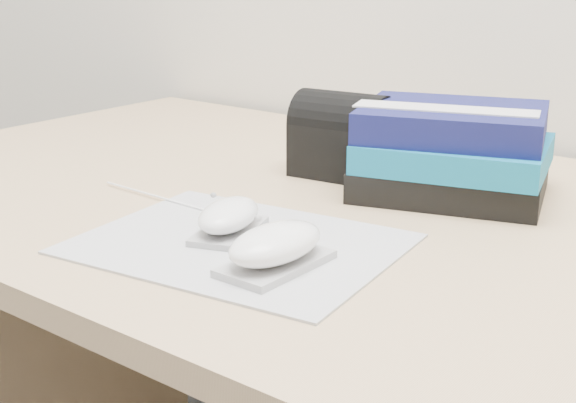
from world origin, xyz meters
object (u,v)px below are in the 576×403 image
Objects in this scene: mouse_rear at (229,218)px; mouse_front at (276,247)px; pouch at (342,135)px; desk at (419,374)px; book_stack at (452,152)px.

mouse_rear is 0.11m from mouse_front.
pouch is at bearing 113.95° from mouse_front.
desk is 13.74× the size of mouse_rear.
mouse_rear is at bearing -81.05° from pouch.
desk is at bearing -16.10° from pouch.
mouse_front is 0.87× the size of pouch.
mouse_rear is 0.86× the size of pouch.
book_stack is at bearing 87.25° from mouse_front.
mouse_front is 0.34m from book_stack.
mouse_front is at bearing -66.05° from pouch.
pouch reaches higher than mouse_rear.
desk is at bearing 63.63° from mouse_rear.
desk is 0.37m from mouse_rear.
mouse_front is at bearing -92.75° from book_stack.
pouch is (-0.16, -0.01, 0.00)m from book_stack.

